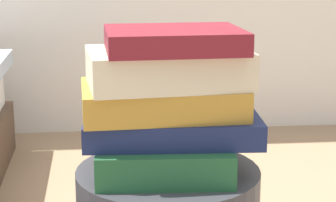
% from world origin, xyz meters
% --- Properties ---
extents(book_forest, '(0.23, 0.21, 0.06)m').
position_xyz_m(book_forest, '(-0.01, -0.01, 0.53)').
color(book_forest, '#1E512D').
rests_on(book_forest, side_table).
extents(book_navy, '(0.30, 0.18, 0.04)m').
position_xyz_m(book_navy, '(0.01, -0.00, 0.58)').
color(book_navy, '#19234C').
rests_on(book_navy, book_forest).
extents(book_ochre, '(0.28, 0.19, 0.05)m').
position_xyz_m(book_ochre, '(-0.01, 0.01, 0.63)').
color(book_ochre, '#B7842D').
rests_on(book_ochre, book_navy).
extents(book_cream, '(0.28, 0.19, 0.06)m').
position_xyz_m(book_cream, '(0.00, 0.01, 0.69)').
color(book_cream, beige).
rests_on(book_cream, book_ochre).
extents(book_maroon, '(0.23, 0.18, 0.04)m').
position_xyz_m(book_maroon, '(0.01, -0.01, 0.73)').
color(book_maroon, maroon).
rests_on(book_maroon, book_cream).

